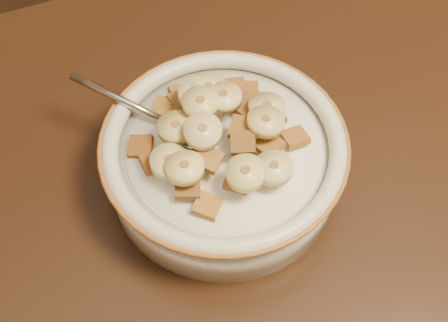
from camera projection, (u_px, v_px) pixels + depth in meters
name	position (u px, v px, depth m)	size (l,w,h in m)	color
chair	(235.00, 15.00, 1.03)	(0.45, 0.45, 1.02)	#351E0D
cereal_bowl	(224.00, 165.00, 0.55)	(0.20, 0.20, 0.05)	beige
milk	(224.00, 149.00, 0.53)	(0.17, 0.17, 0.00)	white
spoon	(190.00, 133.00, 0.53)	(0.04, 0.05, 0.01)	#ABABAB
cereal_square_0	(184.00, 122.00, 0.53)	(0.02, 0.02, 0.01)	#99521A
cereal_square_1	(208.00, 159.00, 0.50)	(0.02, 0.02, 0.01)	#9C682C
cereal_square_2	(269.00, 145.00, 0.51)	(0.02, 0.02, 0.01)	brown
cereal_square_3	(186.00, 105.00, 0.54)	(0.02, 0.02, 0.01)	brown
cereal_square_4	(271.00, 121.00, 0.53)	(0.02, 0.02, 0.01)	brown
cereal_square_5	(189.00, 123.00, 0.52)	(0.02, 0.02, 0.01)	brown
cereal_square_6	(165.00, 107.00, 0.54)	(0.02, 0.02, 0.01)	brown
cereal_square_7	(182.00, 94.00, 0.55)	(0.02, 0.02, 0.01)	brown
cereal_square_8	(203.00, 158.00, 0.50)	(0.02, 0.02, 0.01)	brown
cereal_square_9	(247.00, 92.00, 0.56)	(0.02, 0.02, 0.01)	brown
cereal_square_10	(207.00, 206.00, 0.49)	(0.02, 0.02, 0.01)	#92601B
cereal_square_11	(260.00, 170.00, 0.50)	(0.02, 0.02, 0.01)	brown
cereal_square_12	(182.00, 101.00, 0.55)	(0.02, 0.02, 0.01)	#905B31
cereal_square_13	(154.00, 163.00, 0.51)	(0.02, 0.02, 0.01)	#613111
cereal_square_14	(251.00, 110.00, 0.53)	(0.02, 0.02, 0.01)	brown
cereal_square_15	(242.00, 101.00, 0.54)	(0.02, 0.02, 0.01)	brown
cereal_square_16	(295.00, 137.00, 0.53)	(0.02, 0.02, 0.01)	brown
cereal_square_17	(140.00, 146.00, 0.52)	(0.02, 0.02, 0.01)	brown
cereal_square_18	(235.00, 88.00, 0.56)	(0.02, 0.02, 0.01)	brown
cereal_square_19	(243.00, 143.00, 0.50)	(0.02, 0.02, 0.01)	brown
cereal_square_20	(238.00, 181.00, 0.49)	(0.02, 0.02, 0.01)	brown
cereal_square_21	(188.00, 188.00, 0.49)	(0.02, 0.02, 0.01)	brown
cereal_square_22	(242.00, 128.00, 0.51)	(0.02, 0.02, 0.01)	brown
cereal_square_23	(188.00, 176.00, 0.50)	(0.02, 0.02, 0.01)	#975D2A
banana_slice_0	(267.00, 107.00, 0.53)	(0.03, 0.03, 0.01)	beige
banana_slice_1	(203.00, 131.00, 0.50)	(0.03, 0.03, 0.01)	#D1C67A
banana_slice_2	(209.00, 89.00, 0.53)	(0.03, 0.03, 0.01)	#F7E39B
banana_slice_3	(176.00, 127.00, 0.51)	(0.03, 0.03, 0.01)	tan
banana_slice_4	(185.00, 168.00, 0.49)	(0.03, 0.03, 0.01)	#F2D47E
banana_slice_5	(196.00, 94.00, 0.52)	(0.03, 0.03, 0.01)	#FDE4A7
banana_slice_6	(169.00, 162.00, 0.50)	(0.03, 0.03, 0.01)	#C7BC7D
banana_slice_7	(223.00, 97.00, 0.52)	(0.03, 0.03, 0.01)	#E1C97B
banana_slice_8	(201.00, 103.00, 0.51)	(0.03, 0.03, 0.01)	#DBC384
banana_slice_9	(274.00, 168.00, 0.49)	(0.03, 0.03, 0.01)	#E9D27F
banana_slice_10	(266.00, 122.00, 0.51)	(0.03, 0.03, 0.01)	#D2BE76
banana_slice_11	(245.00, 173.00, 0.48)	(0.03, 0.03, 0.01)	#D1C674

